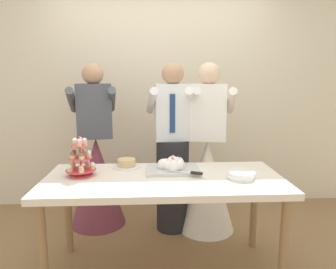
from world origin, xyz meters
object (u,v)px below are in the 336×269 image
object	(u,v)px
main_cake_tray	(173,166)
person_groom	(173,157)
plate_stack	(241,175)
round_cake	(126,164)
person_guest	(97,170)
dessert_table	(164,186)
person_bride	(207,173)
cupcake_stand	(81,160)

from	to	relation	value
main_cake_tray	person_groom	size ratio (longest dim) A/B	0.26
plate_stack	person_groom	size ratio (longest dim) A/B	0.12
round_cake	person_guest	bearing A→B (deg)	121.67
round_cake	person_groom	distance (m)	0.60
dessert_table	round_cake	world-z (taller)	round_cake
plate_stack	round_cake	bearing A→B (deg)	158.37
person_bride	dessert_table	bearing A→B (deg)	-123.49
round_cake	person_guest	world-z (taller)	person_guest
plate_stack	round_cake	size ratio (longest dim) A/B	0.86
main_cake_tray	round_cake	world-z (taller)	main_cake_tray
dessert_table	main_cake_tray	size ratio (longest dim) A/B	4.24
person_guest	person_groom	bearing A→B (deg)	-10.58
person_guest	plate_stack	bearing A→B (deg)	-36.85
cupcake_stand	person_bride	world-z (taller)	person_bride
dessert_table	person_groom	bearing A→B (deg)	80.91
round_cake	dessert_table	bearing A→B (deg)	-42.76
cupcake_stand	round_cake	bearing A→B (deg)	32.62
cupcake_stand	plate_stack	xyz separation A→B (m)	(1.21, -0.14, -0.10)
person_groom	person_guest	xyz separation A→B (m)	(-0.77, 0.14, -0.16)
cupcake_stand	person_guest	xyz separation A→B (m)	(-0.03, 0.79, -0.32)
round_cake	person_guest	xyz separation A→B (m)	(-0.36, 0.58, -0.22)
dessert_table	main_cake_tray	xyz separation A→B (m)	(0.08, 0.15, 0.12)
plate_stack	person_groom	bearing A→B (deg)	120.59
plate_stack	person_groom	distance (m)	0.91
round_cake	person_bride	size ratio (longest dim) A/B	0.14
round_cake	person_guest	distance (m)	0.71
main_cake_tray	plate_stack	distance (m)	0.54
person_groom	round_cake	bearing A→B (deg)	-133.98
main_cake_tray	round_cake	size ratio (longest dim) A/B	1.77
dessert_table	plate_stack	distance (m)	0.59
person_bride	person_guest	size ratio (longest dim) A/B	1.00
dessert_table	plate_stack	size ratio (longest dim) A/B	8.74
person_groom	person_guest	bearing A→B (deg)	169.42
dessert_table	cupcake_stand	bearing A→B (deg)	173.78
round_cake	person_bride	world-z (taller)	person_bride
person_groom	plate_stack	bearing A→B (deg)	-59.41
main_cake_tray	person_bride	distance (m)	0.70
main_cake_tray	plate_stack	size ratio (longest dim) A/B	2.06
round_cake	person_bride	bearing A→B (deg)	28.26
plate_stack	person_guest	size ratio (longest dim) A/B	0.12
dessert_table	plate_stack	world-z (taller)	plate_stack
person_bride	main_cake_tray	bearing A→B (deg)	-124.82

